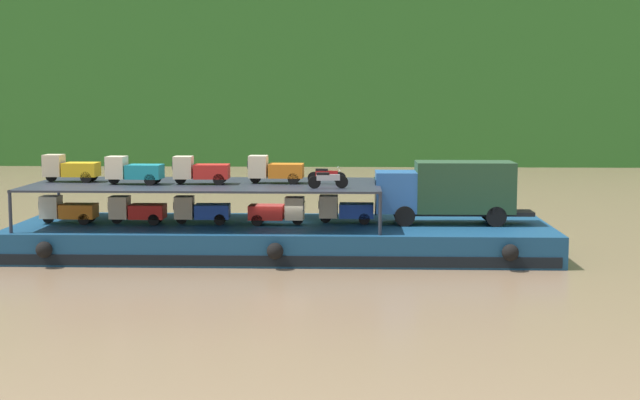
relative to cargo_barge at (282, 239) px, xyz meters
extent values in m
plane|color=#7F664C|center=(0.00, 0.03, -0.75)|extent=(400.00, 400.00, 0.00)
cube|color=#286023|center=(0.00, 66.55, 15.03)|extent=(114.39, 24.88, 31.57)
cube|color=navy|center=(0.00, 0.03, 0.00)|extent=(26.49, 7.95, 1.50)
cube|color=black|center=(0.00, -3.97, -0.40)|extent=(25.96, 0.06, 0.50)
sphere|color=black|center=(-10.60, -4.18, 0.10)|extent=(0.76, 0.76, 0.76)
sphere|color=black|center=(0.00, -4.18, 0.10)|extent=(0.76, 0.76, 0.76)
sphere|color=black|center=(10.60, -4.18, 0.10)|extent=(0.76, 0.76, 0.76)
cube|color=#285BA3|center=(5.64, 0.35, 2.35)|extent=(2.01, 2.20, 2.00)
cube|color=#192833|center=(4.61, 0.35, 2.70)|extent=(0.07, 1.84, 0.60)
cube|color=#234228|center=(9.04, 0.38, 2.60)|extent=(4.81, 2.33, 2.50)
cube|color=black|center=(9.04, 0.38, 1.30)|extent=(6.81, 1.42, 0.20)
cylinder|color=black|center=(6.04, 1.37, 1.25)|extent=(1.00, 0.29, 1.00)
cylinder|color=black|center=(6.05, -0.65, 1.25)|extent=(1.00, 0.29, 1.00)
cylinder|color=black|center=(10.48, 1.40, 1.25)|extent=(1.00, 0.29, 1.00)
cylinder|color=black|center=(10.49, -0.62, 1.25)|extent=(1.00, 0.29, 1.00)
cylinder|color=#232833|center=(4.76, 3.52, 1.75)|extent=(0.16, 0.16, 2.00)
cylinder|color=#232833|center=(4.76, -3.47, 1.75)|extent=(0.16, 0.16, 2.00)
cylinder|color=#232833|center=(-12.36, 3.52, 1.75)|extent=(0.16, 0.16, 2.00)
cylinder|color=#232833|center=(-12.36, -3.47, 1.75)|extent=(0.16, 0.16, 2.00)
cube|color=#232833|center=(-3.80, 0.03, 2.70)|extent=(17.29, 7.15, 0.10)
cube|color=orange|center=(-10.14, -0.22, 1.38)|extent=(1.70, 1.20, 0.70)
cube|color=beige|center=(-11.54, -0.22, 1.58)|extent=(0.90, 1.00, 1.10)
cube|color=#19232D|center=(-12.01, -0.22, 1.69)|extent=(0.04, 0.85, 0.38)
cylinder|color=black|center=(-11.69, -0.22, 1.03)|extent=(0.56, 0.14, 0.56)
cylinder|color=black|center=(-9.75, 0.31, 1.03)|extent=(0.56, 0.14, 0.56)
cylinder|color=black|center=(-9.74, -0.75, 1.03)|extent=(0.56, 0.14, 0.56)
cube|color=red|center=(-6.67, -0.25, 1.38)|extent=(1.70, 1.20, 0.70)
cube|color=beige|center=(-8.07, -0.25, 1.58)|extent=(0.90, 1.00, 1.10)
cube|color=#19232D|center=(-8.54, -0.25, 1.69)|extent=(0.04, 0.85, 0.38)
cylinder|color=black|center=(-8.22, -0.25, 1.03)|extent=(0.56, 0.14, 0.56)
cylinder|color=black|center=(-6.27, 0.28, 1.03)|extent=(0.56, 0.14, 0.56)
cylinder|color=black|center=(-6.28, -0.78, 1.03)|extent=(0.56, 0.14, 0.56)
cube|color=#1E47B7|center=(-3.46, -0.10, 1.38)|extent=(1.75, 1.28, 0.70)
cube|color=#C6B793|center=(-4.86, -0.17, 1.58)|extent=(0.95, 1.04, 1.10)
cube|color=#19232D|center=(-5.33, -0.19, 1.69)|extent=(0.08, 0.85, 0.38)
cylinder|color=black|center=(-5.01, -0.17, 1.03)|extent=(0.57, 0.17, 0.56)
cylinder|color=black|center=(-3.08, 0.45, 1.03)|extent=(0.57, 0.17, 0.56)
cylinder|color=black|center=(-3.03, -0.61, 1.03)|extent=(0.57, 0.17, 0.56)
cube|color=red|center=(-0.75, -0.30, 1.38)|extent=(1.74, 1.25, 0.70)
cube|color=beige|center=(0.65, -0.35, 1.58)|extent=(0.93, 1.03, 1.10)
cube|color=#19232D|center=(1.12, -0.36, 1.69)|extent=(0.07, 0.85, 0.38)
cylinder|color=black|center=(0.80, -0.35, 1.03)|extent=(0.56, 0.16, 0.56)
cylinder|color=black|center=(-1.16, -0.82, 1.03)|extent=(0.56, 0.16, 0.56)
cylinder|color=black|center=(-1.13, 0.24, 1.03)|extent=(0.56, 0.16, 0.56)
cube|color=#1E47B7|center=(3.70, 0.43, 1.38)|extent=(1.73, 1.24, 0.70)
cube|color=beige|center=(2.30, 0.46, 1.58)|extent=(0.93, 1.02, 1.10)
cube|color=#19232D|center=(1.83, 0.47, 1.69)|extent=(0.06, 0.85, 0.38)
cylinder|color=black|center=(2.15, 0.47, 1.03)|extent=(0.56, 0.15, 0.56)
cylinder|color=black|center=(4.12, 0.95, 1.03)|extent=(0.56, 0.15, 0.56)
cylinder|color=black|center=(4.09, -0.11, 1.03)|extent=(0.56, 0.15, 0.56)
cube|color=gold|center=(-10.24, 0.68, 3.38)|extent=(1.72, 1.22, 0.70)
cube|color=#C6B793|center=(-11.64, 0.70, 3.58)|extent=(0.91, 1.01, 1.10)
cube|color=#19232D|center=(-12.11, 0.71, 3.69)|extent=(0.05, 0.85, 0.38)
cylinder|color=black|center=(-11.79, 0.70, 3.03)|extent=(0.56, 0.15, 0.56)
cylinder|color=black|center=(-9.83, 1.21, 3.03)|extent=(0.56, 0.15, 0.56)
cylinder|color=black|center=(-9.84, 0.15, 3.03)|extent=(0.56, 0.15, 0.56)
cube|color=teal|center=(-6.73, -0.49, 3.38)|extent=(1.75, 1.27, 0.70)
cube|color=beige|center=(-8.13, -0.43, 3.58)|extent=(0.94, 1.04, 1.10)
cube|color=#19232D|center=(-8.60, -0.41, 3.69)|extent=(0.08, 0.85, 0.38)
cylinder|color=black|center=(-8.28, -0.42, 3.03)|extent=(0.57, 0.16, 0.56)
cylinder|color=black|center=(-6.31, 0.02, 3.03)|extent=(0.57, 0.16, 0.56)
cylinder|color=black|center=(-6.35, -1.04, 3.03)|extent=(0.57, 0.16, 0.56)
cube|color=red|center=(-3.44, -0.26, 3.38)|extent=(1.73, 1.25, 0.70)
cube|color=beige|center=(-4.84, -0.30, 3.58)|extent=(0.93, 1.02, 1.10)
cube|color=#19232D|center=(-5.31, -0.31, 3.69)|extent=(0.06, 0.85, 0.38)
cylinder|color=black|center=(-4.99, -0.30, 3.03)|extent=(0.56, 0.16, 0.56)
cylinder|color=black|center=(-3.06, 0.28, 3.03)|extent=(0.56, 0.16, 0.56)
cylinder|color=black|center=(-3.03, -0.78, 3.03)|extent=(0.56, 0.16, 0.56)
cube|color=orange|center=(0.20, 0.30, 3.38)|extent=(1.73, 1.25, 0.70)
cube|color=beige|center=(-1.20, 0.33, 3.58)|extent=(0.93, 1.02, 1.10)
cube|color=#19232D|center=(-1.67, 0.35, 3.69)|extent=(0.06, 0.85, 0.38)
cylinder|color=black|center=(-1.35, 0.34, 3.03)|extent=(0.56, 0.15, 0.56)
cylinder|color=black|center=(0.61, 0.82, 3.03)|extent=(0.56, 0.15, 0.56)
cylinder|color=black|center=(0.58, -0.24, 3.03)|extent=(0.56, 0.15, 0.56)
cylinder|color=black|center=(2.99, -2.03, 3.05)|extent=(0.61, 0.18, 0.60)
cylinder|color=black|center=(1.70, -2.20, 3.05)|extent=(0.61, 0.18, 0.60)
cube|color=#B7B7BC|center=(2.35, -2.12, 3.27)|extent=(1.12, 0.34, 0.28)
cube|color=black|center=(2.10, -2.15, 3.45)|extent=(0.62, 0.28, 0.12)
cylinder|color=#B2B2B7|center=(2.89, -2.05, 3.60)|extent=(0.11, 0.55, 0.04)
cylinder|color=black|center=(2.87, -0.03, 3.05)|extent=(0.61, 0.15, 0.60)
cylinder|color=black|center=(1.58, 0.08, 3.05)|extent=(0.61, 0.15, 0.60)
cube|color=#B21919|center=(2.22, 0.03, 3.27)|extent=(1.11, 0.29, 0.28)
cube|color=black|center=(1.97, 0.05, 3.45)|extent=(0.61, 0.25, 0.12)
cylinder|color=#B2B2B7|center=(2.77, -0.02, 3.60)|extent=(0.09, 0.55, 0.04)
camera|label=1|loc=(3.48, -44.70, 7.19)|focal=51.07mm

